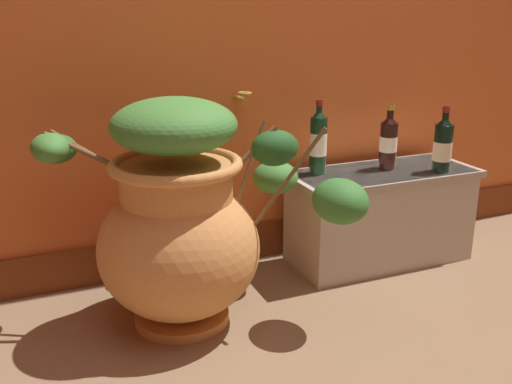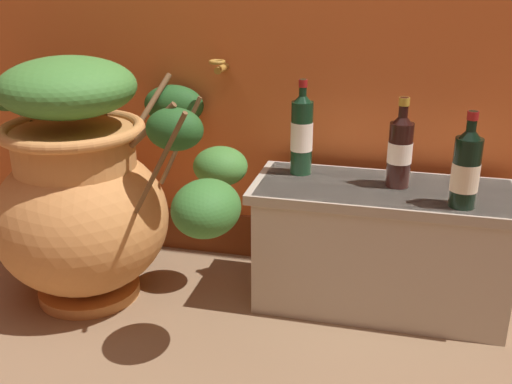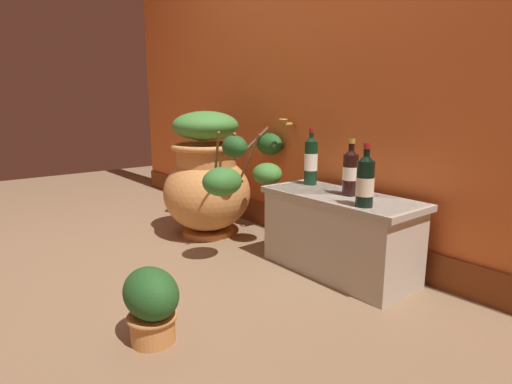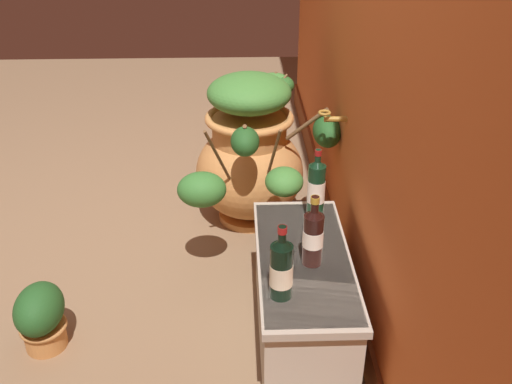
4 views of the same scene
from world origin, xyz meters
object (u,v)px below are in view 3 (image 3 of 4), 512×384
wine_bottle_left (350,170)px  potted_shrub (151,303)px  wine_bottle_right (311,159)px  wine_bottle_middle (365,180)px  terracotta_urn (209,177)px

wine_bottle_left → potted_shrub: wine_bottle_left is taller
wine_bottle_right → wine_bottle_left: bearing=-8.9°
wine_bottle_left → potted_shrub: 1.11m
wine_bottle_middle → potted_shrub: 1.01m
terracotta_urn → wine_bottle_right: 0.72m
wine_bottle_left → wine_bottle_middle: bearing=-34.7°
wine_bottle_middle → potted_shrub: size_ratio=0.99×
terracotta_urn → potted_shrub: terracotta_urn is taller
wine_bottle_right → terracotta_urn: bearing=-159.2°
terracotta_urn → wine_bottle_right: bearing=20.8°
wine_bottle_middle → terracotta_urn: bearing=-176.4°
terracotta_urn → potted_shrub: (0.93, -0.84, -0.23)m
wine_bottle_middle → wine_bottle_left: bearing=145.3°
wine_bottle_right → potted_shrub: (0.28, -1.09, -0.40)m
wine_bottle_right → potted_shrub: 1.19m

